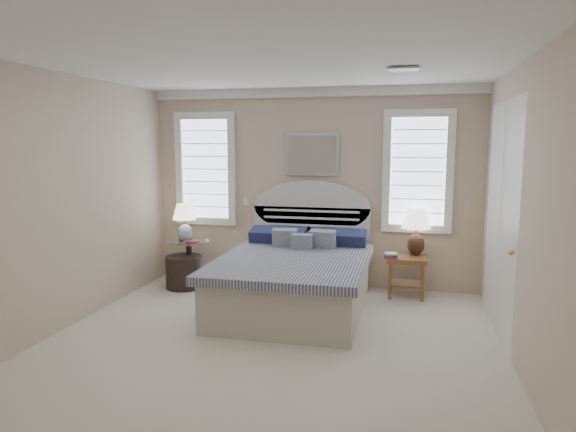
# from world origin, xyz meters

# --- Properties ---
(floor) EXTENTS (4.50, 5.00, 0.01)m
(floor) POSITION_xyz_m (0.00, 0.00, 0.00)
(floor) COLOR beige
(floor) RESTS_ON ground
(ceiling) EXTENTS (4.50, 5.00, 0.01)m
(ceiling) POSITION_xyz_m (0.00, 0.00, 2.70)
(ceiling) COLOR white
(ceiling) RESTS_ON wall_back
(wall_back) EXTENTS (4.50, 0.02, 2.70)m
(wall_back) POSITION_xyz_m (0.00, 2.50, 1.35)
(wall_back) COLOR beige
(wall_back) RESTS_ON floor
(wall_left) EXTENTS (0.02, 5.00, 2.70)m
(wall_left) POSITION_xyz_m (-2.25, 0.00, 1.35)
(wall_left) COLOR beige
(wall_left) RESTS_ON floor
(wall_right) EXTENTS (0.02, 5.00, 2.70)m
(wall_right) POSITION_xyz_m (2.25, 0.00, 1.35)
(wall_right) COLOR beige
(wall_right) RESTS_ON floor
(crown_molding) EXTENTS (4.50, 0.08, 0.12)m
(crown_molding) POSITION_xyz_m (0.00, 2.46, 2.64)
(crown_molding) COLOR white
(crown_molding) RESTS_ON wall_back
(hvac_vent) EXTENTS (0.30, 0.20, 0.02)m
(hvac_vent) POSITION_xyz_m (1.20, 0.80, 2.68)
(hvac_vent) COLOR #B2B2B2
(hvac_vent) RESTS_ON ceiling
(switch_plate) EXTENTS (0.08, 0.01, 0.12)m
(switch_plate) POSITION_xyz_m (-0.95, 2.48, 1.15)
(switch_plate) COLOR white
(switch_plate) RESTS_ON wall_back
(window_left) EXTENTS (0.90, 0.06, 1.60)m
(window_left) POSITION_xyz_m (-1.55, 2.48, 1.60)
(window_left) COLOR silver
(window_left) RESTS_ON wall_back
(window_right) EXTENTS (0.90, 0.06, 1.60)m
(window_right) POSITION_xyz_m (1.40, 2.48, 1.60)
(window_right) COLOR silver
(window_right) RESTS_ON wall_back
(painting) EXTENTS (0.74, 0.04, 0.58)m
(painting) POSITION_xyz_m (0.00, 2.46, 1.82)
(painting) COLOR silver
(painting) RESTS_ON wall_back
(closet_door) EXTENTS (0.02, 1.80, 2.40)m
(closet_door) POSITION_xyz_m (2.23, 1.20, 1.20)
(closet_door) COLOR white
(closet_door) RESTS_ON floor
(bed) EXTENTS (1.72, 2.28, 1.47)m
(bed) POSITION_xyz_m (0.00, 1.46, 0.39)
(bed) COLOR #B5B29F
(bed) RESTS_ON floor
(side_table_left) EXTENTS (0.56, 0.56, 0.63)m
(side_table_left) POSITION_xyz_m (-1.65, 2.05, 0.39)
(side_table_left) COLOR black
(side_table_left) RESTS_ON floor
(nightstand_right) EXTENTS (0.50, 0.40, 0.53)m
(nightstand_right) POSITION_xyz_m (1.30, 2.15, 0.39)
(nightstand_right) COLOR brown
(nightstand_right) RESTS_ON floor
(floor_pot) EXTENTS (0.60, 0.60, 0.44)m
(floor_pot) POSITION_xyz_m (-1.67, 1.90, 0.22)
(floor_pot) COLOR black
(floor_pot) RESTS_ON floor
(lamp_left) EXTENTS (0.42, 0.42, 0.52)m
(lamp_left) POSITION_xyz_m (-1.69, 2.02, 0.95)
(lamp_left) COLOR white
(lamp_left) RESTS_ON side_table_left
(lamp_right) EXTENTS (0.38, 0.38, 0.61)m
(lamp_right) POSITION_xyz_m (1.40, 2.30, 0.90)
(lamp_right) COLOR black
(lamp_right) RESTS_ON nightstand_right
(potted_plant) EXTENTS (0.27, 0.27, 0.42)m
(potted_plant) POSITION_xyz_m (-1.71, 2.06, 0.84)
(potted_plant) COLOR #2F6E2C
(potted_plant) RESTS_ON side_table_left
(books_left) EXTENTS (0.17, 0.14, 0.02)m
(books_left) POSITION_xyz_m (-1.55, 1.95, 0.64)
(books_left) COLOR #A42935
(books_left) RESTS_ON side_table_left
(books_right) EXTENTS (0.19, 0.15, 0.07)m
(books_right) POSITION_xyz_m (1.10, 2.02, 0.56)
(books_right) COLOR #A42935
(books_right) RESTS_ON nightstand_right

